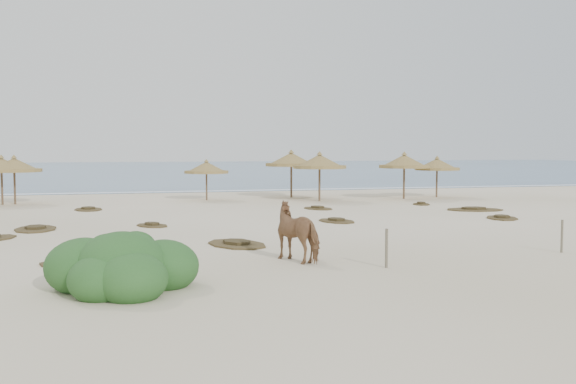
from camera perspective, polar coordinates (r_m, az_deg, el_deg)
The scene contains 24 objects.
ground at distance 22.94m, azimuth 1.91°, elevation -4.25°, with size 160.00×160.00×0.00m, color beige.
ocean at distance 97.07m, azimuth -10.47°, elevation 1.99°, with size 200.00×100.00×0.01m, color navy.
foam_line at distance 48.34m, azimuth -6.67°, elevation 0.07°, with size 70.00×0.60×0.01m, color white.
palapa_0 at distance 40.12m, azimuth -23.17°, elevation 2.16°, with size 3.10×3.10×2.87m.
palapa_1 at distance 40.04m, azimuth -24.13°, elevation 2.14°, with size 3.11×3.11×2.88m.
palapa_2 at distance 40.16m, azimuth -7.26°, elevation 2.11°, with size 3.34×3.34×2.57m.
palapa_3 at distance 41.93m, azimuth 0.29°, elevation 2.85°, with size 4.36×4.36×3.15m.
palapa_4 at distance 39.23m, azimuth 2.82°, elevation 2.65°, with size 3.72×3.72×3.06m.
palapa_5 at distance 43.31m, azimuth 13.11°, elevation 2.36°, with size 3.68×3.68×2.74m.
palapa_6 at distance 41.44m, azimuth 10.29°, elevation 2.63°, with size 3.31×3.31×3.03m.
horse at distance 18.62m, azimuth 1.06°, elevation -3.53°, with size 0.92×2.02×1.70m, color #996C45.
fence_post_near at distance 17.76m, azimuth 8.75°, elevation -4.96°, with size 0.08×0.08×1.08m, color #706754.
fence_post_far at distance 21.80m, azimuth 23.17°, elevation -3.64°, with size 0.08×0.08×1.03m, color #706754.
bush at distance 15.26m, azimuth -14.50°, elevation -6.59°, with size 3.54×3.12×1.59m.
scrub_1 at distance 27.51m, azimuth -21.53°, elevation -3.04°, with size 1.67×2.51×0.16m.
scrub_2 at distance 27.34m, azimuth -11.99°, elevation -2.89°, with size 1.77×1.98×0.16m.
scrub_3 at distance 28.44m, azimuth 4.34°, elevation -2.55°, with size 1.83×2.33×0.16m.
scrub_4 at distance 31.19m, azimuth 18.48°, elevation -2.17°, with size 2.03×2.44×0.16m.
scrub_5 at distance 34.92m, azimuth 16.24°, elevation -1.48°, with size 3.35×2.61×0.16m.
scrub_6 at distance 35.23m, azimuth -17.32°, elevation -1.46°, with size 1.69×2.33×0.16m.
scrub_7 at distance 34.22m, azimuth 2.67°, elevation -1.44°, with size 1.86×2.22×0.16m.
scrub_9 at distance 21.70m, azimuth -4.57°, elevation -4.60°, with size 2.52×3.01×0.16m.
scrub_10 at distance 37.51m, azimuth 11.76°, elevation -1.04°, with size 1.30×1.66×0.16m.
scrub_11 at distance 19.16m, azimuth -18.28°, elevation -5.94°, with size 2.05×1.33×0.16m.
Camera 1 is at (-6.30, -21.81, 3.29)m, focal length 40.00 mm.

